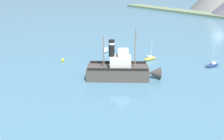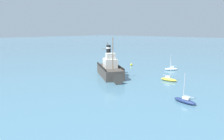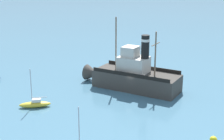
{
  "view_description": "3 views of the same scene",
  "coord_description": "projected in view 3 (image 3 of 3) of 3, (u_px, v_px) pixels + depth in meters",
  "views": [
    {
      "loc": [
        36.96,
        -24.99,
        17.92
      ],
      "look_at": [
        1.43,
        -1.96,
        2.23
      ],
      "focal_mm": 38.0,
      "sensor_mm": 36.0,
      "label": 1
    },
    {
      "loc": [
        37.32,
        33.09,
        11.49
      ],
      "look_at": [
        1.23,
        0.64,
        1.78
      ],
      "focal_mm": 32.0,
      "sensor_mm": 36.0,
      "label": 2
    },
    {
      "loc": [
        -44.08,
        7.01,
        16.45
      ],
      "look_at": [
        2.68,
        2.95,
        2.35
      ],
      "focal_mm": 55.0,
      "sensor_mm": 36.0,
      "label": 3
    }
  ],
  "objects": [
    {
      "name": "sailboat_yellow",
      "position": [
        35.0,
        104.0,
        41.89
      ],
      "size": [
        1.37,
        3.87,
        4.9
      ],
      "color": "gold",
      "rests_on": "ground"
    },
    {
      "name": "old_tugboat",
      "position": [
        133.0,
        76.0,
        48.15
      ],
      "size": [
        10.94,
        13.78,
        9.9
      ],
      "color": "#423D38",
      "rests_on": "ground"
    },
    {
      "name": "mooring_buoy",
      "position": [
        213.0,
        140.0,
        33.38
      ],
      "size": [
        0.7,
        0.7,
        0.7
      ],
      "primitive_type": "sphere",
      "color": "yellow",
      "rests_on": "ground"
    },
    {
      "name": "ground_plane",
      "position": [
        135.0,
        91.0,
        47.37
      ],
      "size": [
        600.0,
        600.0,
        0.0
      ],
      "primitive_type": "plane",
      "color": "#477289"
    }
  ]
}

